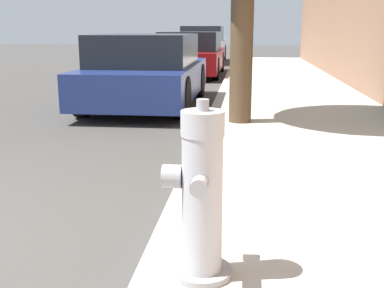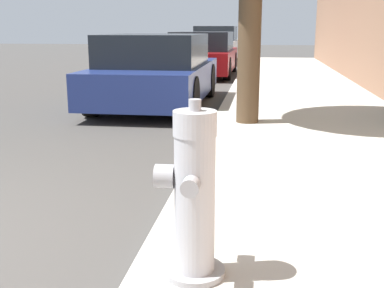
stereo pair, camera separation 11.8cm
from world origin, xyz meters
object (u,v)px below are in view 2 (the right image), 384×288
object	(u,v)px
parked_car_far	(216,45)
parked_car_mid	(203,54)
fire_hydrant	(194,197)
parked_car_near	(157,71)

from	to	relation	value
parked_car_far	parked_car_mid	bearing A→B (deg)	-88.47
fire_hydrant	parked_car_mid	world-z (taller)	parked_car_mid
parked_car_near	parked_car_far	bearing A→B (deg)	90.09
fire_hydrant	parked_car_far	xyz separation A→B (m)	(-1.65, 18.41, 0.15)
parked_car_mid	parked_car_far	xyz separation A→B (m)	(-0.16, 5.87, 0.08)
parked_car_mid	parked_car_far	world-z (taller)	parked_car_far
parked_car_mid	parked_car_far	bearing A→B (deg)	91.53
fire_hydrant	parked_car_near	xyz separation A→B (m)	(-1.63, 6.51, 0.08)
parked_car_far	parked_car_near	bearing A→B (deg)	-89.91
parked_car_near	parked_car_far	distance (m)	11.90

